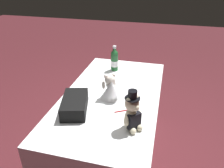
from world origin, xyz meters
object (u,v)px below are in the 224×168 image
object	(u,v)px
teddy_bear_bride	(110,88)
gift_case_black	(75,104)
champagne_bottle	(114,60)
signing_pen	(124,111)
teddy_bear_groom	(132,114)

from	to	relation	value
teddy_bear_bride	gift_case_black	bearing A→B (deg)	-43.31
teddy_bear_bride	champagne_bottle	size ratio (longest dim) A/B	0.83
teddy_bear_bride	signing_pen	size ratio (longest dim) A/B	1.69
champagne_bottle	teddy_bear_bride	bearing A→B (deg)	10.26
champagne_bottle	gift_case_black	world-z (taller)	champagne_bottle
teddy_bear_bride	champagne_bottle	bearing A→B (deg)	-169.74
gift_case_black	signing_pen	bearing A→B (deg)	102.09
teddy_bear_groom	signing_pen	distance (m)	0.24
teddy_bear_groom	signing_pen	world-z (taller)	teddy_bear_groom
teddy_bear_groom	gift_case_black	size ratio (longest dim) A/B	0.81
teddy_bear_bride	gift_case_black	distance (m)	0.33
teddy_bear_groom	signing_pen	xyz separation A→B (m)	(-0.19, -0.09, -0.12)
teddy_bear_bride	champagne_bottle	world-z (taller)	champagne_bottle
teddy_bear_groom	gift_case_black	bearing A→B (deg)	-102.96
teddy_bear_groom	champagne_bottle	xyz separation A→B (m)	(-0.92, -0.35, -0.01)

